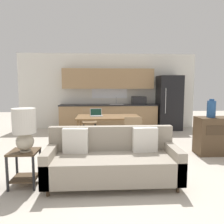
{
  "coord_description": "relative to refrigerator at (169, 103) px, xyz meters",
  "views": [
    {
      "loc": [
        -0.32,
        -3.38,
        1.51
      ],
      "look_at": [
        -0.04,
        1.5,
        0.95
      ],
      "focal_mm": 35.0,
      "sensor_mm": 36.0,
      "label": 1
    }
  ],
  "objects": [
    {
      "name": "dining_table",
      "position": [
        -2.24,
        -1.83,
        -0.27
      ],
      "size": [
        1.67,
        0.94,
        0.73
      ],
      "color": "brown",
      "rests_on": "ground_plane"
    },
    {
      "name": "refrigerator",
      "position": [
        0.0,
        0.0,
        0.0
      ],
      "size": [
        0.8,
        0.75,
        1.9
      ],
      "color": "black",
      "rests_on": "ground_plane"
    },
    {
      "name": "laptop",
      "position": [
        -2.56,
        -1.75,
        -0.17
      ],
      "size": [
        0.35,
        0.3,
        0.2
      ],
      "rotation": [
        0.0,
        0.0,
        0.14
      ],
      "color": "#B7BABC",
      "rests_on": "dining_table"
    },
    {
      "name": "couch",
      "position": [
        -2.28,
        -4.26,
        -0.6
      ],
      "size": [
        2.05,
        0.8,
        0.86
      ],
      "color": "#3D2D1E",
      "rests_on": "ground_plane"
    },
    {
      "name": "dining_chair_far_left",
      "position": [
        -2.78,
        -1.02,
        -0.46
      ],
      "size": [
        0.45,
        0.45,
        0.84
      ],
      "rotation": [
        0.0,
        0.0,
        0.07
      ],
      "color": "#997A56",
      "rests_on": "ground_plane"
    },
    {
      "name": "kitchen_counter",
      "position": [
        -2.13,
        0.11,
        -0.11
      ],
      "size": [
        3.41,
        0.65,
        2.15
      ],
      "color": "tan",
      "rests_on": "ground_plane"
    },
    {
      "name": "ground_plane",
      "position": [
        -2.15,
        -4.22,
        -0.95
      ],
      "size": [
        20.0,
        20.0,
        0.0
      ],
      "primitive_type": "plane",
      "color": "beige"
    },
    {
      "name": "wall_back",
      "position": [
        -2.15,
        0.41,
        0.4
      ],
      "size": [
        6.4,
        0.07,
        2.7
      ],
      "color": "silver",
      "rests_on": "ground_plane"
    },
    {
      "name": "credenza",
      "position": [
        0.18,
        -2.94,
        -0.53
      ],
      "size": [
        0.96,
        0.46,
        0.84
      ],
      "color": "brown",
      "rests_on": "ground_plane"
    },
    {
      "name": "dining_chair_near_right",
      "position": [
        -1.71,
        -2.63,
        -0.46
      ],
      "size": [
        0.43,
        0.43,
        0.84
      ],
      "rotation": [
        0.0,
        0.0,
        3.12
      ],
      "color": "#997A56",
      "rests_on": "ground_plane"
    },
    {
      "name": "side_table",
      "position": [
        -3.62,
        -4.31,
        -0.59
      ],
      "size": [
        0.41,
        0.41,
        0.55
      ],
      "color": "brown",
      "rests_on": "ground_plane"
    },
    {
      "name": "table_lamp",
      "position": [
        -3.59,
        -4.34,
        -0.03
      ],
      "size": [
        0.34,
        0.34,
        0.65
      ],
      "color": "#B2A893",
      "rests_on": "side_table"
    },
    {
      "name": "vase",
      "position": [
        0.0,
        -2.94,
        0.08
      ],
      "size": [
        0.19,
        0.19,
        0.41
      ],
      "color": "#234C84",
      "rests_on": "credenza"
    }
  ]
}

